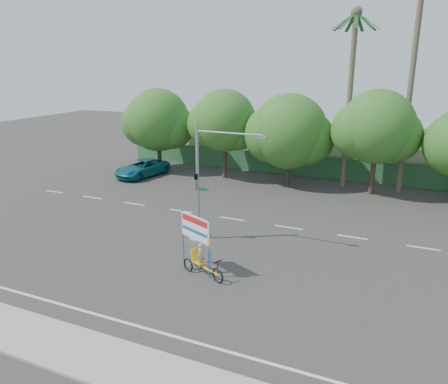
% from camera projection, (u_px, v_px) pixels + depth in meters
% --- Properties ---
extents(ground, '(120.00, 120.00, 0.00)m').
position_uv_depth(ground, '(207.00, 274.00, 22.02)').
color(ground, '#33302D').
rests_on(ground, ground).
extents(sidewalk_near, '(50.00, 2.40, 0.12)m').
position_uv_depth(sidewalk_near, '(113.00, 363.00, 15.44)').
color(sidewalk_near, gray).
rests_on(sidewalk_near, ground).
extents(fence, '(38.00, 0.08, 2.00)m').
position_uv_depth(fence, '(309.00, 166.00, 40.55)').
color(fence, '#336B3D').
rests_on(fence, ground).
extents(building_left, '(12.00, 8.00, 4.00)m').
position_uv_depth(building_left, '(229.00, 140.00, 48.11)').
color(building_left, beige).
rests_on(building_left, ground).
extents(building_right, '(14.00, 8.00, 3.60)m').
position_uv_depth(building_right, '(404.00, 156.00, 41.14)').
color(building_right, beige).
rests_on(building_right, ground).
extents(tree_far_left, '(7.14, 6.00, 7.96)m').
position_uv_depth(tree_far_left, '(158.00, 122.00, 41.90)').
color(tree_far_left, '#473828').
rests_on(tree_far_left, ground).
extents(tree_left, '(6.66, 5.60, 8.07)m').
position_uv_depth(tree_left, '(224.00, 123.00, 39.08)').
color(tree_left, '#473828').
rests_on(tree_left, ground).
extents(tree_center, '(7.62, 6.40, 7.85)m').
position_uv_depth(tree_center, '(289.00, 134.00, 36.91)').
color(tree_center, '#473828').
rests_on(tree_center, ground).
extents(tree_right, '(6.90, 5.80, 8.36)m').
position_uv_depth(tree_right, '(376.00, 130.00, 33.95)').
color(tree_right, '#473828').
rests_on(tree_right, ground).
extents(palm_tall, '(3.73, 3.79, 17.45)m').
position_uv_depth(palm_tall, '(414.00, 60.00, 32.98)').
color(palm_tall, '#70604C').
rests_on(palm_tall, ground).
extents(palm_short, '(3.73, 3.79, 14.45)m').
position_uv_depth(palm_short, '(351.00, 80.00, 35.19)').
color(palm_short, '#70604C').
rests_on(palm_short, ground).
extents(traffic_signal, '(4.72, 1.10, 7.00)m').
position_uv_depth(traffic_signal, '(202.00, 193.00, 25.53)').
color(traffic_signal, gray).
rests_on(traffic_signal, ground).
extents(trike_billboard, '(2.92, 1.51, 3.11)m').
position_uv_depth(trike_billboard, '(199.00, 250.00, 21.86)').
color(trike_billboard, black).
rests_on(trike_billboard, ground).
extents(pickup_truck, '(3.50, 5.96, 1.56)m').
position_uv_depth(pickup_truck, '(142.00, 168.00, 40.75)').
color(pickup_truck, '#106170').
rests_on(pickup_truck, ground).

